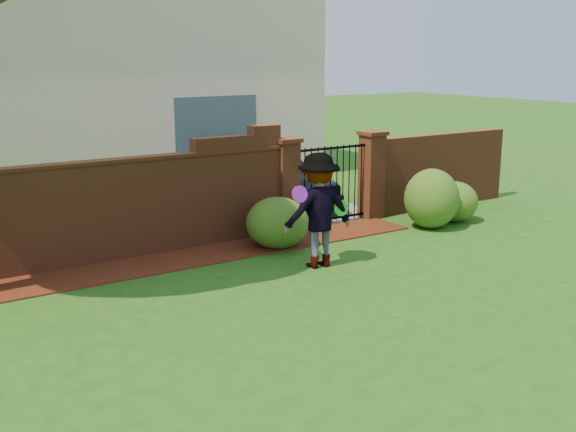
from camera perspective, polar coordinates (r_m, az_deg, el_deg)
ground at (r=9.46m, az=0.96°, el=-8.44°), size 80.00×80.00×0.01m
mulch_bed at (r=11.85m, az=-12.08°, el=-4.11°), size 11.10×1.08×0.03m
brick_wall at (r=11.91m, az=-18.21°, el=0.15°), size 8.70×0.31×2.16m
brick_wall_return at (r=16.35m, az=12.27°, el=3.67°), size 4.00×0.25×1.70m
pillar_left at (r=13.69m, az=-0.17°, el=2.59°), size 0.50×0.50×1.88m
pillar_right at (r=14.98m, az=6.90°, el=3.43°), size 0.50×0.50×1.88m
iron_gate at (r=14.33m, az=3.52°, el=2.63°), size 1.78×0.03×1.60m
driveway at (r=17.79m, az=-4.26°, el=1.93°), size 3.20×8.00×0.01m
house at (r=20.15m, az=-16.51°, el=11.80°), size 12.40×6.40×6.30m
car at (r=16.00m, az=-1.10°, el=3.29°), size 1.71×4.23×1.44m
shrub_left at (r=12.64m, az=-0.88°, el=-0.56°), size 1.15×1.15×0.94m
shrub_middle at (r=14.35m, az=11.73°, el=1.41°), size 1.11×1.11×1.22m
shrub_right at (r=15.07m, az=13.57°, el=1.16°), size 0.96×0.96×0.86m
man at (r=11.41m, az=2.58°, el=0.43°), size 1.32×0.87×1.92m
frisbee_purple at (r=10.94m, az=0.97°, el=1.81°), size 0.28×0.10×0.27m
frisbee_green at (r=11.55m, az=4.38°, el=0.66°), size 0.28×0.10×0.27m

